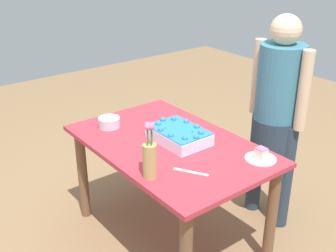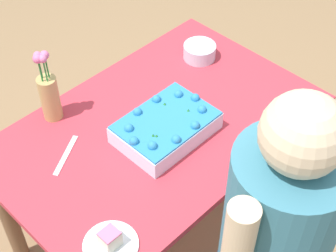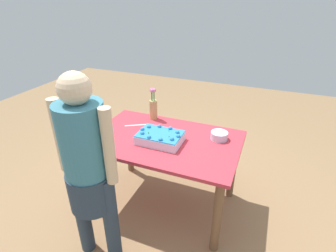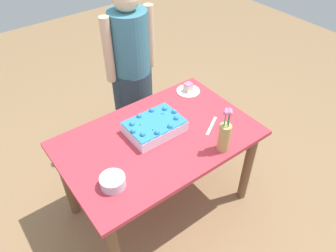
{
  "view_description": "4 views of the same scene",
  "coord_description": "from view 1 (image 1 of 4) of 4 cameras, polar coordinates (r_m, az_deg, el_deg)",
  "views": [
    {
      "loc": [
        1.87,
        -1.46,
        1.92
      ],
      "look_at": [
        0.03,
        -0.03,
        0.86
      ],
      "focal_mm": 45.0,
      "sensor_mm": 36.0,
      "label": 1
    },
    {
      "loc": [
        1.0,
        1.05,
        2.2
      ],
      "look_at": [
        0.0,
        0.06,
        0.77
      ],
      "focal_mm": 55.0,
      "sensor_mm": 36.0,
      "label": 2
    },
    {
      "loc": [
        -0.78,
        1.84,
        1.88
      ],
      "look_at": [
        -0.03,
        -0.01,
        0.85
      ],
      "focal_mm": 28.0,
      "sensor_mm": 36.0,
      "label": 3
    },
    {
      "loc": [
        -0.91,
        -1.32,
        2.22
      ],
      "look_at": [
        0.05,
        -0.05,
        0.83
      ],
      "focal_mm": 35.0,
      "sensor_mm": 36.0,
      "label": 4
    }
  ],
  "objects": [
    {
      "name": "fruit_bowl",
      "position": [
        2.89,
        -7.97,
        0.5
      ],
      "size": [
        0.15,
        0.15,
        0.07
      ],
      "primitive_type": "cylinder",
      "color": "silver",
      "rests_on": "dining_table"
    },
    {
      "name": "flower_vase",
      "position": [
        2.24,
        -2.49,
        -4.2
      ],
      "size": [
        0.08,
        0.08,
        0.32
      ],
      "color": "tan",
      "rests_on": "dining_table"
    },
    {
      "name": "sheet_cake",
      "position": [
        2.67,
        1.47,
        -1.17
      ],
      "size": [
        0.38,
        0.26,
        0.11
      ],
      "color": "white",
      "rests_on": "dining_table"
    },
    {
      "name": "ground_plane",
      "position": [
        3.06,
        0.2,
        -14.6
      ],
      "size": [
        8.0,
        8.0,
        0.0
      ],
      "primitive_type": "plane",
      "color": "#906E4B"
    },
    {
      "name": "cake_knife",
      "position": [
        2.34,
        3.12,
        -6.24
      ],
      "size": [
        0.19,
        0.12,
        0.0
      ],
      "primitive_type": "cube",
      "rotation": [
        0.0,
        0.0,
        3.67
      ],
      "color": "silver",
      "rests_on": "dining_table"
    },
    {
      "name": "dining_table",
      "position": [
        2.72,
        0.22,
        -4.59
      ],
      "size": [
        1.31,
        0.84,
        0.73
      ],
      "color": "#BF3340",
      "rests_on": "ground_plane"
    },
    {
      "name": "person_standing",
      "position": [
        2.92,
        14.51,
        2.12
      ],
      "size": [
        0.45,
        0.31,
        1.49
      ],
      "rotation": [
        0.0,
        0.0,
        -1.57
      ],
      "color": "#2A3A4B",
      "rests_on": "ground_plane"
    },
    {
      "name": "serving_plate_with_slice",
      "position": [
        2.52,
        12.45,
        -4.02
      ],
      "size": [
        0.18,
        0.18,
        0.07
      ],
      "color": "white",
      "rests_on": "dining_table"
    }
  ]
}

